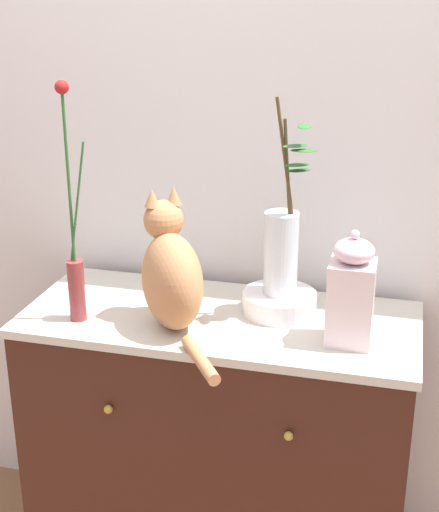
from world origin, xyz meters
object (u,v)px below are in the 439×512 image
object	(u,v)px
sideboard	(219,448)
cat_sitting	(172,275)
vase_glass_clear	(281,249)
jar_lidded_porcelain	(351,293)
vase_slim_green	(75,263)
bowl_porcelain	(279,302)

from	to	relation	value
sideboard	cat_sitting	bearing A→B (deg)	-139.86
vase_glass_clear	jar_lidded_porcelain	distance (m)	0.25
sideboard	cat_sitting	size ratio (longest dim) A/B	2.52
vase_slim_green	bowl_porcelain	size ratio (longest dim) A/B	3.11
sideboard	vase_glass_clear	xyz separation A→B (m)	(0.16, 0.07, 0.64)
sideboard	vase_glass_clear	size ratio (longest dim) A/B	2.01
sideboard	vase_slim_green	size ratio (longest dim) A/B	1.70
sideboard	vase_glass_clear	distance (m)	0.66
sideboard	jar_lidded_porcelain	bearing A→B (deg)	-10.72
jar_lidded_porcelain	sideboard	bearing A→B (deg)	169.28
bowl_porcelain	vase_glass_clear	world-z (taller)	vase_glass_clear
vase_slim_green	vase_glass_clear	bearing A→B (deg)	19.23
vase_slim_green	vase_glass_clear	size ratio (longest dim) A/B	1.19
cat_sitting	vase_slim_green	distance (m)	0.27
cat_sitting	bowl_porcelain	bearing A→B (deg)	30.69
bowl_porcelain	cat_sitting	bearing A→B (deg)	-149.31
vase_slim_green	cat_sitting	bearing A→B (deg)	6.36
sideboard	jar_lidded_porcelain	world-z (taller)	jar_lidded_porcelain
sideboard	jar_lidded_porcelain	distance (m)	0.69
bowl_porcelain	sideboard	bearing A→B (deg)	-157.14
vase_glass_clear	jar_lidded_porcelain	size ratio (longest dim) A/B	1.79
cat_sitting	vase_glass_clear	bearing A→B (deg)	30.26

